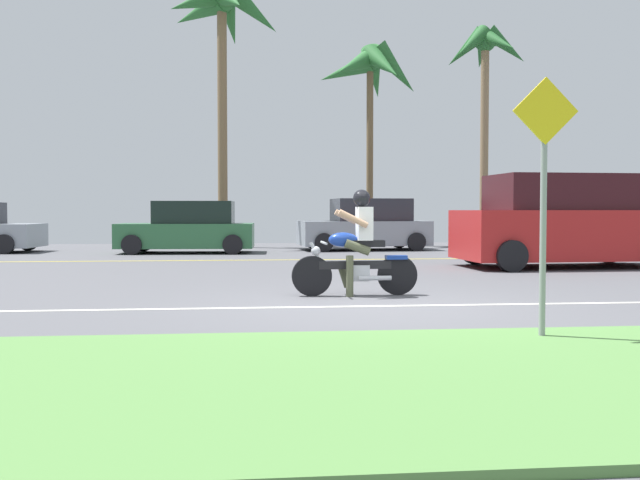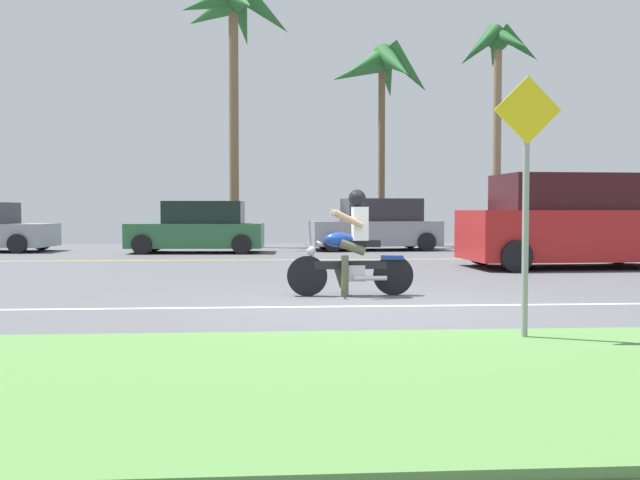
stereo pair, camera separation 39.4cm
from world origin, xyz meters
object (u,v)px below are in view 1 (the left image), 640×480
Objects in this scene: suv_nearby at (566,222)px; parked_car_1 at (189,229)px; palm_tree_1 at (485,61)px; parked_car_3 at (526,227)px; palm_tree_2 at (371,74)px; street_sign at (544,181)px; parked_car_2 at (366,226)px; palm_tree_0 at (222,19)px; motorcyclist at (356,251)px.

suv_nearby is 1.21× the size of parked_car_1.
parked_car_3 is at bearing -71.43° from palm_tree_1.
suv_nearby is 11.49m from palm_tree_2.
street_sign is at bearing -106.94° from palm_tree_1.
palm_tree_2 is at bearing 33.06° from parked_car_1.
parked_car_2 is 0.45× the size of palm_tree_0.
palm_tree_2 reaches higher than motorcyclist.
parked_car_1 is at bearing -162.31° from palm_tree_1.
parked_car_3 is at bearing -12.86° from palm_tree_0.
suv_nearby reaches higher than parked_car_1.
palm_tree_2 is at bearing 168.60° from palm_tree_1.
palm_tree_1 is (-0.70, 2.08, 5.66)m from parked_car_3.
street_sign is (-1.61, -18.60, -4.48)m from palm_tree_2.
parked_car_3 is (5.17, 0.01, -0.05)m from parked_car_2.
parked_car_1 is at bearing -174.30° from parked_car_3.
palm_tree_1 reaches higher than suv_nearby.
palm_tree_0 is (-7.66, 9.37, 6.59)m from suv_nearby.
street_sign is (1.17, -3.83, 0.85)m from motorcyclist.
palm_tree_0 is at bearing 179.24° from palm_tree_1.
palm_tree_1 is at bearing 17.69° from parked_car_1.
parked_car_2 is at bearing 79.85° from motorcyclist.
parked_car_1 is 15.36m from street_sign.
palm_tree_1 is 19.26m from street_sign.
palm_tree_1 reaches higher than parked_car_1.
palm_tree_2 is (5.11, 0.65, -1.57)m from palm_tree_0.
palm_tree_0 reaches higher than suv_nearby.
street_sign is (-0.96, -15.74, 0.76)m from parked_car_2.
street_sign is at bearing -115.84° from suv_nearby.
parked_car_1 is at bearing 144.39° from suv_nearby.
street_sign is at bearing -73.37° from parked_car_1.
palm_tree_1 reaches higher than street_sign.
palm_tree_2 is at bearing 147.77° from parked_car_3.
suv_nearby reaches higher than parked_car_2.
palm_tree_2 reaches higher than suv_nearby.
palm_tree_2 is at bearing 79.35° from motorcyclist.
motorcyclist is 0.47× the size of parked_car_1.
palm_tree_0 is (-2.34, 14.12, 6.91)m from motorcyclist.
motorcyclist is at bearing -115.25° from palm_tree_1.
parked_car_2 is 0.54× the size of palm_tree_1.
palm_tree_2 reaches higher than parked_car_1.
palm_tree_1 reaches higher than parked_car_2.
motorcyclist is at bearing -100.65° from palm_tree_2.
parked_car_1 is 1.60× the size of street_sign.
suv_nearby is at bearing -75.73° from palm_tree_2.
motorcyclist is at bearing -73.51° from parked_car_1.
motorcyclist reaches higher than parked_car_1.
parked_car_3 is at bearing -32.23° from palm_tree_2.
parked_car_2 is 8.44m from palm_tree_0.
motorcyclist is at bearing -80.60° from palm_tree_0.
parked_car_3 is 7.53m from palm_tree_2.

